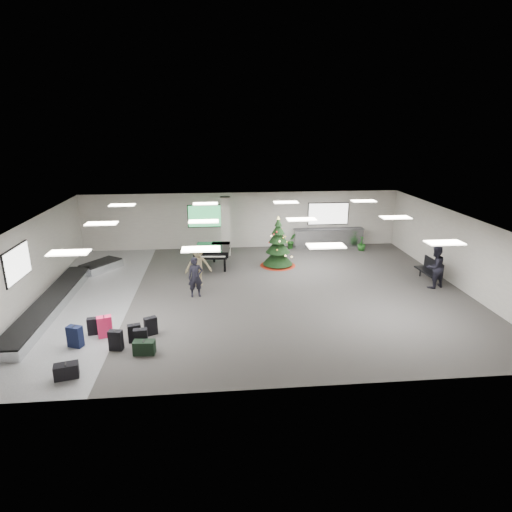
{
  "coord_description": "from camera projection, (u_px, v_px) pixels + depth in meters",
  "views": [
    {
      "loc": [
        -1.5,
        -16.95,
        6.9
      ],
      "look_at": [
        0.21,
        1.0,
        1.31
      ],
      "focal_mm": 30.0,
      "sensor_mm": 36.0,
      "label": 1
    }
  ],
  "objects": [
    {
      "name": "traveler_b",
      "position": [
        198.0,
        265.0,
        18.87
      ],
      "size": [
        1.25,
        0.82,
        1.83
      ],
      "primitive_type": "imported",
      "rotation": [
        0.0,
        0.0,
        0.12
      ],
      "color": "#877653",
      "rests_on": "ground"
    },
    {
      "name": "bench",
      "position": [
        430.0,
        269.0,
        19.47
      ],
      "size": [
        0.6,
        1.6,
        1.0
      ],
      "rotation": [
        0.0,
        0.0,
        0.04
      ],
      "color": "black",
      "rests_on": "ground"
    },
    {
      "name": "black_duffel",
      "position": [
        66.0,
        371.0,
        12.07
      ],
      "size": [
        0.72,
        0.51,
        0.45
      ],
      "rotation": [
        0.0,
        0.0,
        0.24
      ],
      "color": "black",
      "rests_on": "ground"
    },
    {
      "name": "potted_plant_right",
      "position": [
        362.0,
        243.0,
        24.2
      ],
      "size": [
        0.53,
        0.53,
        0.85
      ],
      "primitive_type": "imported",
      "rotation": [
        0.0,
        0.0,
        1.69
      ],
      "color": "#194114",
      "rests_on": "ground"
    },
    {
      "name": "service_counter",
      "position": [
        328.0,
        238.0,
        24.91
      ],
      "size": [
        4.05,
        0.65,
        1.08
      ],
      "color": "silver",
      "rests_on": "ground"
    },
    {
      "name": "traveler_a",
      "position": [
        195.0,
        277.0,
        17.62
      ],
      "size": [
        0.69,
        0.52,
        1.69
      ],
      "primitive_type": "imported",
      "rotation": [
        0.0,
        0.0,
        0.2
      ],
      "color": "black",
      "rests_on": "ground"
    },
    {
      "name": "room_envelope",
      "position": [
        243.0,
        236.0,
        18.21
      ],
      "size": [
        18.02,
        14.02,
        3.21
      ],
      "color": "#B4ACA4",
      "rests_on": "ground"
    },
    {
      "name": "christmas_tree",
      "position": [
        278.0,
        249.0,
        21.48
      ],
      "size": [
        1.8,
        1.8,
        2.57
      ],
      "color": "maroon",
      "rests_on": "ground"
    },
    {
      "name": "suitcase_3",
      "position": [
        151.0,
        326.0,
        14.55
      ],
      "size": [
        0.48,
        0.39,
        0.65
      ],
      "rotation": [
        0.0,
        0.0,
        0.45
      ],
      "color": "black",
      "rests_on": "ground"
    },
    {
      "name": "navy_suitcase",
      "position": [
        75.0,
        336.0,
        13.73
      ],
      "size": [
        0.53,
        0.42,
        0.73
      ],
      "rotation": [
        0.0,
        0.0,
        -0.38
      ],
      "color": "black",
      "rests_on": "ground"
    },
    {
      "name": "ground",
      "position": [
        253.0,
        292.0,
        18.3
      ],
      "size": [
        18.0,
        18.0,
        0.0
      ],
      "primitive_type": "plane",
      "color": "#393634",
      "rests_on": "ground"
    },
    {
      "name": "potted_plant_left",
      "position": [
        291.0,
        241.0,
        24.6
      ],
      "size": [
        0.58,
        0.52,
        0.88
      ],
      "primitive_type": "imported",
      "rotation": [
        0.0,
        0.0,
        0.32
      ],
      "color": "#194114",
      "rests_on": "ground"
    },
    {
      "name": "pink_suitcase",
      "position": [
        105.0,
        327.0,
        14.36
      ],
      "size": [
        0.53,
        0.39,
        0.77
      ],
      "rotation": [
        0.0,
        0.0,
        0.28
      ],
      "color": "#FF2158",
      "rests_on": "ground"
    },
    {
      "name": "baggage_carousel",
      "position": [
        62.0,
        295.0,
        17.44
      ],
      "size": [
        2.28,
        9.71,
        0.43
      ],
      "color": "silver",
      "rests_on": "ground"
    },
    {
      "name": "suitcase_7",
      "position": [
        134.0,
        333.0,
        14.07
      ],
      "size": [
        0.46,
        0.33,
        0.63
      ],
      "rotation": [
        0.0,
        0.0,
        0.29
      ],
      "color": "black",
      "rests_on": "ground"
    },
    {
      "name": "suitcase_8",
      "position": [
        94.0,
        326.0,
        14.56
      ],
      "size": [
        0.43,
        0.29,
        0.62
      ],
      "rotation": [
        0.0,
        0.0,
        0.15
      ],
      "color": "black",
      "rests_on": "ground"
    },
    {
      "name": "suitcase_0",
      "position": [
        116.0,
        340.0,
        13.55
      ],
      "size": [
        0.46,
        0.31,
        0.68
      ],
      "rotation": [
        0.0,
        0.0,
        -0.19
      ],
      "color": "black",
      "rests_on": "ground"
    },
    {
      "name": "traveler_bench",
      "position": [
        435.0,
        267.0,
        18.56
      ],
      "size": [
        1.11,
        0.99,
        1.89
      ],
      "primitive_type": "imported",
      "rotation": [
        0.0,
        0.0,
        3.49
      ],
      "color": "black",
      "rests_on": "ground"
    },
    {
      "name": "grand_piano",
      "position": [
        212.0,
        251.0,
        21.22
      ],
      "size": [
        1.83,
        2.26,
        1.22
      ],
      "rotation": [
        0.0,
        0.0,
        -0.09
      ],
      "color": "black",
      "rests_on": "ground"
    },
    {
      "name": "suitcase_1",
      "position": [
        141.0,
        339.0,
        13.63
      ],
      "size": [
        0.45,
        0.26,
        0.69
      ],
      "rotation": [
        0.0,
        0.0,
        0.08
      ],
      "color": "black",
      "rests_on": "ground"
    },
    {
      "name": "green_duffel",
      "position": [
        144.0,
        347.0,
        13.33
      ],
      "size": [
        0.69,
        0.38,
        0.46
      ],
      "rotation": [
        0.0,
        0.0,
        -0.08
      ],
      "color": "black",
      "rests_on": "ground"
    }
  ]
}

